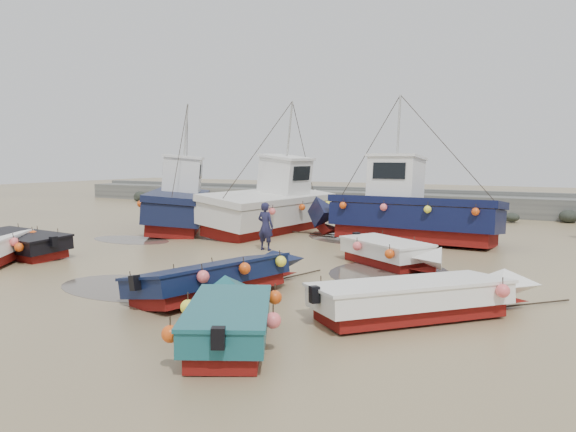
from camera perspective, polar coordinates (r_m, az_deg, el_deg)
name	(u,v)px	position (r m, az deg, el deg)	size (l,w,h in m)	color
ground	(232,276)	(17.08, -5.71, -6.10)	(120.00, 120.00, 0.00)	#9D895B
seawall	(435,204)	(36.95, 14.69, 1.23)	(60.00, 4.92, 1.50)	slate
puddle_a	(130,287)	(16.15, -15.74, -6.99)	(4.43, 4.43, 0.01)	#4F473E
puddle_b	(390,273)	(17.77, 10.28, -5.68)	(3.63, 3.63, 0.01)	#4F473E
puddle_c	(131,240)	(25.23, -15.66, -2.35)	(3.92, 3.92, 0.01)	#4F473E
puddle_d	(377,236)	(25.71, 9.02, -2.05)	(6.27, 6.27, 0.01)	#4F473E
dinghy_0	(5,245)	(21.80, -26.82, -2.61)	(3.82, 4.97, 1.43)	maroon
dinghy_1	(222,274)	(14.77, -6.68, -5.89)	(3.02, 6.52, 1.43)	maroon
dinghy_2	(230,313)	(11.11, -5.88, -9.76)	(3.37, 5.03, 1.43)	maroon
dinghy_3	(425,294)	(13.00, 13.73, -7.69)	(5.09, 5.64, 1.43)	maroon
dinghy_4	(14,240)	(22.85, -26.04, -2.24)	(6.62, 2.43, 1.43)	maroon
dinghy_5	(393,250)	(18.62, 10.61, -3.42)	(5.04, 3.56, 1.43)	maroon
cabin_boat_0	(178,202)	(28.76, -11.12, 1.41)	(7.08, 9.29, 6.22)	maroon
cabin_boat_1	(275,204)	(27.16, -1.31, 1.23)	(3.54, 10.96, 6.22)	maroon
cabin_boat_2	(400,210)	(24.21, 11.34, 0.59)	(10.10, 3.05, 6.22)	maroon
person	(266,250)	(21.69, -2.29, -3.48)	(0.68, 0.44, 1.86)	#1C1C3B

